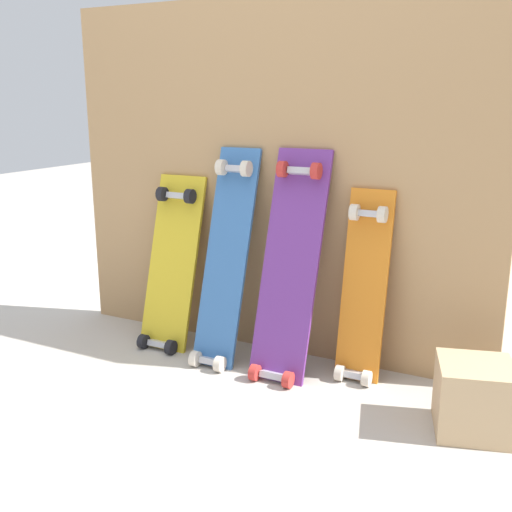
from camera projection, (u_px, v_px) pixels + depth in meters
The scene contains 7 objects.
ground_plane at pixel (263, 351), 2.56m from camera, with size 12.00×12.00×0.00m, color #B2AAA0.
plywood_wall_panel at pixel (272, 182), 2.45m from camera, with size 1.84×0.04×1.41m, color tan.
skateboard_yellow at pixel (171, 270), 2.59m from camera, with size 0.23×0.28×0.78m.
skateboard_blue at pixel (225, 265), 2.43m from camera, with size 0.18×0.34×0.91m.
skateboard_purple at pixel (289, 273), 2.30m from camera, with size 0.22×0.34×0.92m.
skateboard_orange at pixel (363, 295), 2.27m from camera, with size 0.17×0.20×0.78m.
wooden_crate at pixel (474, 398), 1.92m from camera, with size 0.23×0.23×0.23m, color tan.
Camera 1 is at (1.04, -2.14, 1.03)m, focal length 42.71 mm.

